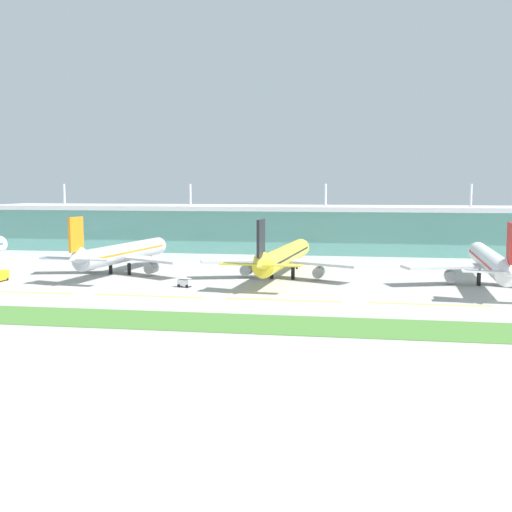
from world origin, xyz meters
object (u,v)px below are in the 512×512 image
Objects in this scene: airliner_center at (283,257)px; airliner_far_middle at (491,262)px; baggage_cart at (184,283)px; airliner_near_middle at (122,253)px.

airliner_far_middle is at bearing -3.33° from airliner_center.
airliner_center is at bearing 41.36° from baggage_cart.
airliner_center is 0.98× the size of airliner_far_middle.
airliner_near_middle and airliner_far_middle have the same top height.
airliner_far_middle is (108.84, -4.87, 0.01)m from airliner_near_middle.
airliner_near_middle is 108.94m from airliner_far_middle.
airliner_near_middle is 0.89× the size of airliner_far_middle.
airliner_far_middle reaches higher than baggage_cart.
airliner_center is at bearing 176.67° from airliner_far_middle.
airliner_center and airliner_far_middle have the same top height.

